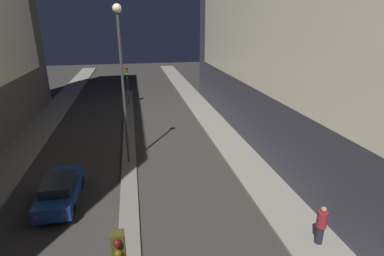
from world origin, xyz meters
name	(u,v)px	position (x,y,z in m)	size (l,w,h in m)	color
median_strip	(129,144)	(0.00, 19.59, 0.07)	(0.93, 37.17, 0.14)	#66605B
traffic_light_mid	(127,77)	(0.00, 31.29, 3.16)	(0.32, 0.42, 4.11)	#383838
street_lamp	(121,64)	(0.00, 16.33, 6.50)	(0.51, 0.51, 9.69)	#383838
car_left_lane	(60,190)	(-3.40, 12.32, 0.76)	(1.71, 4.42, 1.47)	navy
pedestrian_on_right_sidewalk	(321,224)	(7.78, 6.90, 1.07)	(0.41, 0.41, 1.75)	black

